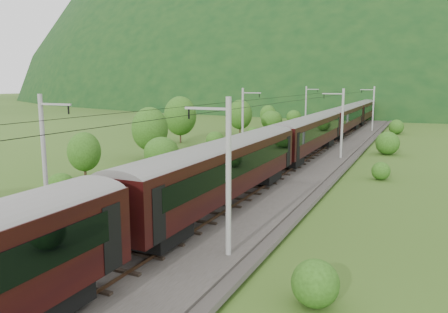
% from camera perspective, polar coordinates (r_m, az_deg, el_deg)
% --- Properties ---
extents(ground, '(600.00, 600.00, 0.00)m').
position_cam_1_polar(ground, '(25.94, -12.25, -10.81)').
color(ground, '#2E4A17').
rests_on(ground, ground).
extents(railbed, '(14.00, 220.00, 0.30)m').
position_cam_1_polar(railbed, '(34.00, -2.06, -5.40)').
color(railbed, '#38332D').
rests_on(railbed, ground).
extents(track_left, '(2.40, 220.00, 0.27)m').
position_cam_1_polar(track_left, '(35.06, -5.58, -4.60)').
color(track_left, brown).
rests_on(track_left, railbed).
extents(track_right, '(2.40, 220.00, 0.27)m').
position_cam_1_polar(track_right, '(32.96, 1.68, -5.48)').
color(track_right, brown).
rests_on(track_right, railbed).
extents(catenary_left, '(2.54, 192.28, 8.00)m').
position_cam_1_polar(catenary_left, '(55.59, 2.53, 5.02)').
color(catenary_left, gray).
rests_on(catenary_left, railbed).
extents(catenary_right, '(2.54, 192.28, 8.00)m').
position_cam_1_polar(catenary_right, '(52.22, 15.09, 4.40)').
color(catenary_right, gray).
rests_on(catenary_right, railbed).
extents(overhead_wires, '(4.83, 198.00, 0.03)m').
position_cam_1_polar(overhead_wires, '(32.89, -2.14, 6.38)').
color(overhead_wires, black).
rests_on(overhead_wires, ground).
extents(mountain_main, '(504.00, 360.00, 244.00)m').
position_cam_1_polar(mountain_main, '(279.82, 21.89, 7.11)').
color(mountain_main, black).
rests_on(mountain_main, ground).
extents(mountain_ridge, '(336.00, 280.00, 132.00)m').
position_cam_1_polar(mountain_ridge, '(346.71, 1.89, 8.14)').
color(mountain_ridge, black).
rests_on(mountain_ridge, ground).
extents(train, '(3.16, 176.56, 5.50)m').
position_cam_1_polar(train, '(52.50, 10.94, 3.72)').
color(train, black).
rests_on(train, ground).
extents(hazard_post_near, '(0.15, 0.15, 1.42)m').
position_cam_1_polar(hazard_post_near, '(72.26, 12.65, 3.08)').
color(hazard_post_near, red).
rests_on(hazard_post_near, railbed).
extents(hazard_post_far, '(0.14, 0.14, 1.35)m').
position_cam_1_polar(hazard_post_far, '(87.19, 15.31, 4.03)').
color(hazard_post_far, red).
rests_on(hazard_post_far, railbed).
extents(signal, '(0.22, 0.22, 1.97)m').
position_cam_1_polar(signal, '(83.31, 11.77, 4.26)').
color(signal, black).
rests_on(signal, railbed).
extents(vegetation_left, '(12.57, 142.81, 6.97)m').
position_cam_1_polar(vegetation_left, '(54.34, -8.33, 2.90)').
color(vegetation_left, '#234612').
rests_on(vegetation_left, ground).
extents(vegetation_right, '(3.94, 102.80, 2.63)m').
position_cam_1_polar(vegetation_right, '(32.77, 16.34, -4.53)').
color(vegetation_right, '#234612').
rests_on(vegetation_right, ground).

